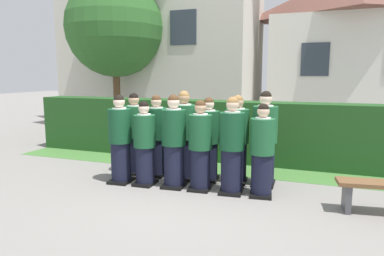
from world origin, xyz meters
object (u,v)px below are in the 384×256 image
object	(u,v)px
student_rear_row_0	(135,135)
student_rear_row_2	(184,137)
student_front_row_1	(145,146)
student_front_row_4	(232,148)
student_rear_row_5	(264,141)
student_front_row_3	(200,148)
student_rear_row_3	(208,142)
student_rear_row_4	(237,141)
student_front_row_0	(120,141)
student_front_row_2	(174,143)
student_front_row_5	(262,153)
student_rear_row_1	(157,138)

from	to	relation	value
student_rear_row_0	student_rear_row_2	xyz separation A→B (m)	(1.08, 0.01, 0.03)
student_front_row_1	student_front_row_4	world-z (taller)	student_front_row_4
student_rear_row_5	student_front_row_3	bearing A→B (deg)	-147.58
student_front_row_4	student_rear_row_2	bearing A→B (deg)	154.30
student_front_row_4	student_rear_row_3	bearing A→B (deg)	137.55
student_rear_row_2	student_front_row_1	bearing A→B (deg)	-130.76
student_rear_row_4	student_rear_row_5	size ratio (longest dim) A/B	0.95
student_rear_row_0	student_front_row_0	bearing A→B (deg)	-85.41
student_rear_row_2	student_front_row_2	bearing A→B (deg)	-88.39
student_front_row_0	student_front_row_1	world-z (taller)	student_front_row_0
student_front_row_4	student_front_row_5	world-z (taller)	student_front_row_4
student_front_row_0	student_front_row_1	size ratio (longest dim) A/B	1.07
student_front_row_0	student_rear_row_3	xyz separation A→B (m)	(1.52, 0.66, -0.03)
student_front_row_0	student_front_row_1	distance (m)	0.50
student_front_row_2	student_front_row_4	world-z (taller)	student_front_row_2
student_front_row_3	student_rear_row_5	bearing A→B (deg)	32.42
student_front_row_1	student_front_row_2	size ratio (longest dim) A/B	0.92
student_rear_row_0	student_front_row_4	bearing A→B (deg)	-13.24
student_front_row_1	student_rear_row_0	xyz separation A→B (m)	(-0.55, 0.61, 0.05)
student_rear_row_2	student_rear_row_0	bearing A→B (deg)	-179.52
student_rear_row_1	student_rear_row_2	distance (m)	0.59
student_front_row_5	student_rear_row_1	distance (m)	2.22
student_rear_row_3	student_front_row_1	bearing A→B (deg)	-147.98
student_front_row_4	student_rear_row_5	size ratio (longest dim) A/B	0.96
student_rear_row_0	student_rear_row_1	bearing A→B (deg)	0.91
student_front_row_3	student_front_row_2	bearing A→B (deg)	-178.34
student_rear_row_2	student_rear_row_4	world-z (taller)	student_rear_row_2
student_front_row_1	student_rear_row_4	size ratio (longest dim) A/B	0.94
student_front_row_2	student_rear_row_3	world-z (taller)	student_front_row_2
student_front_row_5	student_rear_row_2	bearing A→B (deg)	162.75
student_front_row_3	student_rear_row_2	size ratio (longest dim) A/B	0.92
student_rear_row_3	student_rear_row_0	bearing A→B (deg)	-178.98
student_front_row_3	student_front_row_5	size ratio (longest dim) A/B	1.02
student_front_row_5	student_rear_row_0	size ratio (longest dim) A/B	0.94
student_front_row_5	student_front_row_2	bearing A→B (deg)	-177.89
student_front_row_2	student_front_row_3	size ratio (longest dim) A/B	1.05
student_front_row_1	student_front_row_5	size ratio (longest dim) A/B	0.99
student_front_row_4	student_front_row_5	distance (m)	0.51
student_rear_row_3	student_rear_row_4	bearing A→B (deg)	8.18
student_rear_row_5	student_front_row_1	bearing A→B (deg)	-160.47
student_rear_row_2	student_rear_row_3	distance (m)	0.49
student_front_row_4	student_rear_row_4	size ratio (longest dim) A/B	1.00
student_front_row_1	student_rear_row_0	size ratio (longest dim) A/B	0.93
student_rear_row_1	student_front_row_3	bearing A→B (deg)	-25.86
student_front_row_3	student_front_row_5	world-z (taller)	student_front_row_3
student_front_row_3	student_front_row_4	distance (m)	0.56
student_rear_row_3	student_rear_row_4	xyz separation A→B (m)	(0.54, 0.08, 0.03)
student_front_row_0	student_rear_row_2	world-z (taller)	student_rear_row_2
student_front_row_1	student_front_row_3	world-z (taller)	student_front_row_3
student_front_row_2	student_rear_row_1	world-z (taller)	student_front_row_2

